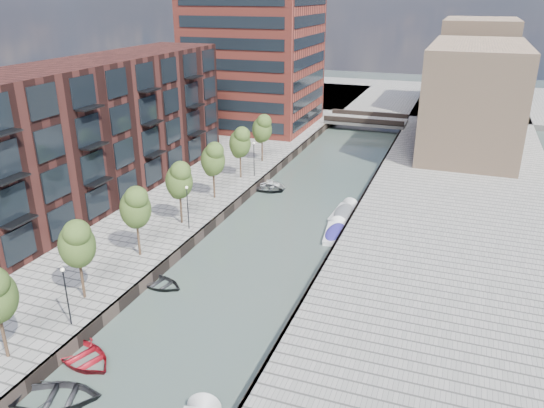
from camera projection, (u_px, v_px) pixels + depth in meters
The scene contains 28 objects.
water at pixel (313, 191), 60.52m from camera, with size 300.00×300.00×0.00m, color #38473F.
quay_left at pixel (57, 156), 71.83m from camera, with size 60.00×140.00×1.00m, color gray.
quay_right at pixel (461, 205), 55.23m from camera, with size 20.00×140.00×1.00m, color gray.
quay_wall_left at pixel (263, 181), 62.28m from camera, with size 0.25×140.00×1.00m, color #332823.
quay_wall_right at pixel (366, 194), 58.39m from camera, with size 0.25×140.00×1.00m, color #332823.
far_closure at pixel (391, 97), 112.67m from camera, with size 80.00×40.00×1.00m, color gray.
apartment_block at pixel (104, 128), 55.22m from camera, with size 8.00×38.00×14.00m, color black.
tower at pixel (255, 28), 81.82m from camera, with size 18.00×18.00×30.00m, color maroon.
tan_block_near at pixel (473, 97), 71.64m from camera, with size 12.00×25.00×14.00m, color tan.
tan_block_far at pixel (476, 66), 93.94m from camera, with size 12.00×20.00×16.00m, color tan.
bridge at pixel (366, 120), 87.92m from camera, with size 13.00×6.00×1.30m.
tree_1 at pixel (77, 242), 35.97m from camera, with size 2.50×2.50×5.95m.
tree_2 at pixel (135, 206), 42.08m from camera, with size 2.50×2.50×5.95m.
tree_3 at pixel (179, 179), 48.19m from camera, with size 2.50×2.50×5.95m.
tree_4 at pixel (213, 158), 54.29m from camera, with size 2.50×2.50×5.95m.
tree_5 at pixel (240, 142), 60.40m from camera, with size 2.50×2.50×5.95m.
tree_6 at pixel (262, 128), 66.50m from camera, with size 2.50×2.50×5.95m.
lamp_0 at pixel (66, 290), 33.61m from camera, with size 0.24×0.24×4.12m.
lamp_1 at pixel (188, 203), 47.56m from camera, with size 0.24×0.24×4.12m.
lamp_2 at pixel (254, 155), 61.52m from camera, with size 0.24×0.24×4.12m.
sloop_0 at pixel (57, 401), 29.37m from camera, with size 3.64×5.10×1.06m, color #242427.
sloop_1 at pixel (159, 285), 41.01m from camera, with size 3.00×4.20×0.87m, color black.
sloop_2 at pixel (83, 360), 32.64m from camera, with size 3.51×4.91×1.02m, color maroon.
sloop_3 at pixel (269, 187), 61.90m from camera, with size 3.53×4.94×1.02m, color silver.
sloop_4 at pixel (265, 190), 60.81m from camera, with size 3.47×4.86×1.01m, color black.
motorboat_3 at pixel (335, 232), 49.70m from camera, with size 2.33×5.22×1.68m.
motorboat_4 at pixel (344, 212), 54.17m from camera, with size 2.07×5.41×1.78m.
car at pixel (435, 137), 76.66m from camera, with size 1.51×3.75×1.28m, color #A6A9AA.
Camera 1 is at (15.13, -14.90, 21.06)m, focal length 35.00 mm.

